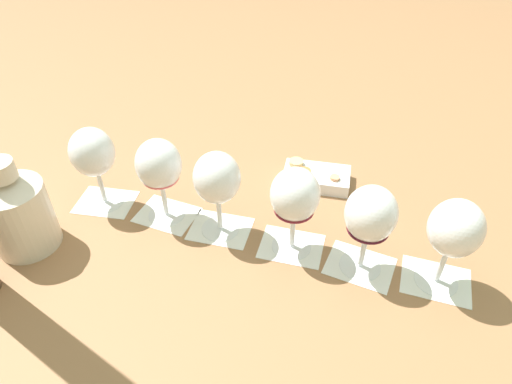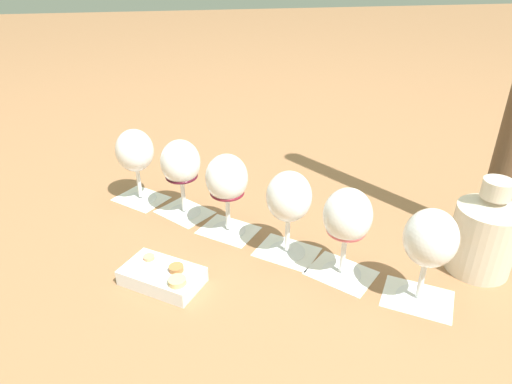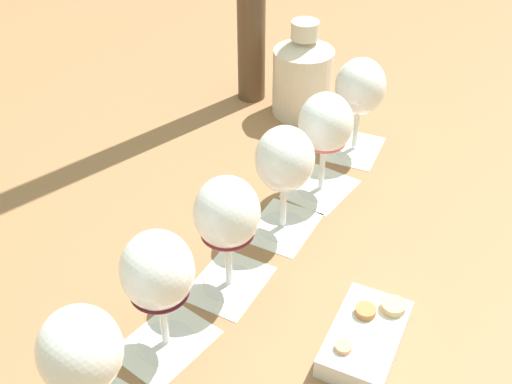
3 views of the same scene
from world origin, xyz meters
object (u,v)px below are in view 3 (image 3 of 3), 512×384
at_px(wine_glass_3, 227,217).
at_px(snack_dish, 366,337).
at_px(wine_glass_5, 82,356).
at_px(wine_glass_0, 360,91).
at_px(wine_glass_4, 158,275).
at_px(wine_glass_2, 285,164).
at_px(wine_glass_1, 325,128).
at_px(ceramic_vase, 303,75).

relative_size(wine_glass_3, snack_dish, 1.06).
relative_size(wine_glass_5, snack_dish, 1.06).
bearing_deg(wine_glass_0, wine_glass_5, 47.73).
bearing_deg(snack_dish, wine_glass_5, 9.62).
distance_m(wine_glass_4, snack_dish, 0.28).
relative_size(wine_glass_2, wine_glass_4, 1.00).
bearing_deg(wine_glass_1, snack_dish, 85.00).
bearing_deg(wine_glass_4, ceramic_vase, -119.23).
distance_m(wine_glass_1, wine_glass_2, 0.12).
bearing_deg(ceramic_vase, wine_glass_5, 59.10).
bearing_deg(wine_glass_3, wine_glass_4, 44.18).
bearing_deg(wine_glass_5, wine_glass_0, -132.27).
distance_m(wine_glass_0, wine_glass_1, 0.14).
bearing_deg(snack_dish, wine_glass_1, -95.00).
height_order(wine_glass_0, wine_glass_3, same).
relative_size(wine_glass_1, wine_glass_4, 1.00).
xyz_separation_m(wine_glass_4, snack_dish, (-0.25, 0.05, -0.11)).
xyz_separation_m(wine_glass_0, ceramic_vase, (0.06, -0.15, -0.04)).
distance_m(wine_glass_4, wine_glass_5, 0.13).
xyz_separation_m(wine_glass_1, ceramic_vase, (-0.03, -0.26, -0.04)).
distance_m(wine_glass_1, ceramic_vase, 0.27).
bearing_deg(wine_glass_0, snack_dish, 74.74).
relative_size(wine_glass_1, wine_glass_3, 1.00).
distance_m(wine_glass_5, snack_dish, 0.35).
bearing_deg(wine_glass_0, wine_glass_2, 48.06).
bearing_deg(wine_glass_3, wine_glass_0, -132.24).
bearing_deg(ceramic_vase, wine_glass_3, 65.07).
height_order(wine_glass_2, snack_dish, wine_glass_2).
distance_m(wine_glass_0, wine_glass_4, 0.54).
height_order(ceramic_vase, snack_dish, ceramic_vase).
bearing_deg(ceramic_vase, wine_glass_2, 72.14).
relative_size(wine_glass_2, ceramic_vase, 0.94).
height_order(wine_glass_2, wine_glass_5, same).
xyz_separation_m(wine_glass_4, ceramic_vase, (-0.31, -0.55, -0.04)).
bearing_deg(wine_glass_0, wine_glass_1, 49.98).
bearing_deg(wine_glass_1, wine_glass_2, 45.80).
height_order(wine_glass_0, wine_glass_5, same).
bearing_deg(snack_dish, wine_glass_2, -77.43).
bearing_deg(ceramic_vase, wine_glass_4, 60.77).
xyz_separation_m(wine_glass_0, wine_glass_1, (0.09, 0.11, 0.00)).
height_order(wine_glass_1, snack_dish, wine_glass_1).
bearing_deg(wine_glass_4, wine_glass_2, -134.22).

